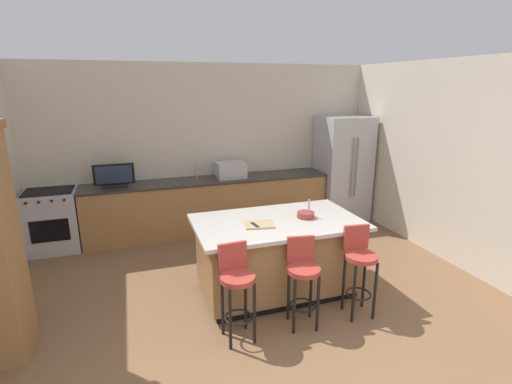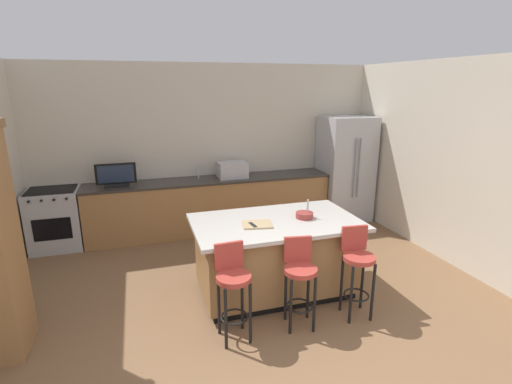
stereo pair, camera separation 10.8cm
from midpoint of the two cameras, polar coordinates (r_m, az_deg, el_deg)
The scene contains 16 objects.
wall_back at distance 6.69m, azimuth -7.67°, elevation 6.64°, with size 6.32×0.12×2.79m, color beige.
wall_right at distance 6.07m, azimuth 25.70°, elevation 4.28°, with size 0.12×4.87×2.79m, color beige.
counter_back at distance 6.53m, azimuth -7.32°, elevation -2.01°, with size 4.07×0.62×0.92m.
kitchen_island at distance 4.64m, azimuth 2.47°, elevation -9.47°, with size 1.94×1.14×0.91m.
refrigerator at distance 7.22m, azimuth 12.37°, elevation 3.46°, with size 0.87×0.79×1.90m.
range_oven at distance 6.54m, azimuth -28.53°, elevation -3.78°, with size 0.74×0.63×0.94m.
microwave at distance 6.46m, azimuth -4.27°, elevation 3.30°, with size 0.48×0.36×0.26m, color #B7BABF.
tv_monitor at distance 6.22m, azimuth -20.92°, elevation 2.14°, with size 0.60×0.16×0.36m.
sink_faucet_back at distance 6.45m, azimuth -9.34°, elevation 3.00°, with size 0.02×0.02×0.24m, color #B2B2B7.
sink_faucet_island at distance 4.58m, azimuth 7.24°, elevation -2.41°, with size 0.02×0.02×0.22m, color #B2B2B7.
bar_stool_left at distance 3.80m, azimuth -3.76°, elevation -13.63°, with size 0.34×0.35×0.97m.
bar_stool_center at distance 4.02m, azimuth 6.21°, elevation -12.26°, with size 0.34×0.36×0.94m.
bar_stool_right at distance 4.29m, azimuth 14.49°, elevation -10.29°, with size 0.34×0.35×0.99m.
fruit_bowl at distance 4.58m, azimuth 6.76°, elevation -3.41°, with size 0.21×0.21×0.07m, color #993833.
tv_remote at distance 4.28m, azimuth -0.90°, elevation -5.04°, with size 0.04×0.17×0.02m, color black.
cutting_board at distance 4.31m, azimuth -0.26°, elevation -4.86°, with size 0.33×0.27×0.02m, color tan.
Camera 1 is at (-1.29, -2.01, 2.45)m, focal length 26.74 mm.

